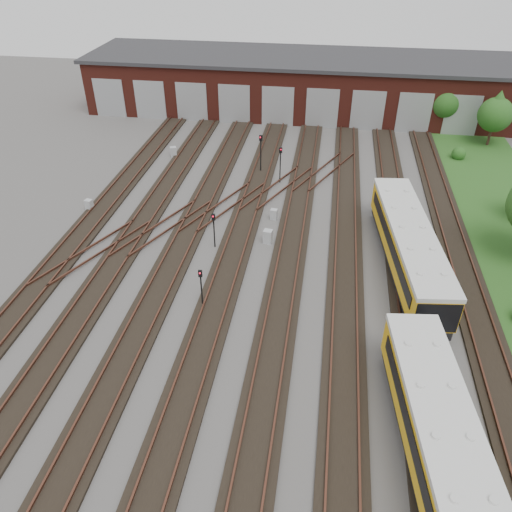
# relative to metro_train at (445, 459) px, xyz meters

# --- Properties ---
(ground) EXTENTS (120.00, 120.00, 0.00)m
(ground) POSITION_rel_metro_train_xyz_m (-10.00, 8.53, -1.88)
(ground) COLOR #474542
(ground) RESTS_ON ground
(track_network) EXTENTS (30.40, 70.00, 0.33)m
(track_network) POSITION_rel_metro_train_xyz_m (-10.17, 9.11, -1.77)
(track_network) COLOR black
(track_network) RESTS_ON ground
(maintenance_shed) EXTENTS (51.00, 12.50, 6.35)m
(maintenance_shed) POSITION_rel_metro_train_xyz_m (-10.01, 48.50, 1.32)
(maintenance_shed) COLOR #571D15
(maintenance_shed) RESTS_ON ground
(metro_train) EXTENTS (4.33, 46.86, 3.03)m
(metro_train) POSITION_rel_metro_train_xyz_m (0.00, 0.00, 0.00)
(metro_train) COLOR black
(metro_train) RESTS_ON ground
(signal_mast_0) EXTENTS (0.24, 0.22, 2.75)m
(signal_mast_0) POSITION_rel_metro_train_xyz_m (-12.84, 10.07, -0.11)
(signal_mast_0) COLOR black
(signal_mast_0) RESTS_ON ground
(signal_mast_1) EXTENTS (0.31, 0.30, 3.65)m
(signal_mast_1) POSITION_rel_metro_train_xyz_m (-12.07, 29.85, 0.44)
(signal_mast_1) COLOR black
(signal_mast_1) RESTS_ON ground
(signal_mast_2) EXTENTS (0.25, 0.23, 2.79)m
(signal_mast_2) POSITION_rel_metro_train_xyz_m (-13.55, 16.69, -0.08)
(signal_mast_2) COLOR black
(signal_mast_2) RESTS_ON ground
(signal_mast_3) EXTENTS (0.29, 0.28, 3.36)m
(signal_mast_3) POSITION_rel_metro_train_xyz_m (-10.03, 27.99, 0.25)
(signal_mast_3) COLOR black
(signal_mast_3) RESTS_ON ground
(relay_cabinet_0) EXTENTS (0.65, 0.58, 0.94)m
(relay_cabinet_0) POSITION_rel_metro_train_xyz_m (-25.00, 20.47, -1.41)
(relay_cabinet_0) COLOR #A5A8AA
(relay_cabinet_0) RESTS_ON ground
(relay_cabinet_1) EXTENTS (0.75, 0.70, 0.99)m
(relay_cabinet_1) POSITION_rel_metro_train_xyz_m (-21.28, 32.15, -1.39)
(relay_cabinet_1) COLOR #A5A8AA
(relay_cabinet_1) RESTS_ON ground
(relay_cabinet_2) EXTENTS (0.72, 0.64, 1.07)m
(relay_cabinet_2) POSITION_rel_metro_train_xyz_m (-9.76, 17.85, -1.34)
(relay_cabinet_2) COLOR #A5A8AA
(relay_cabinet_2) RESTS_ON ground
(relay_cabinet_3) EXTENTS (0.58, 0.50, 0.88)m
(relay_cabinet_3) POSITION_rel_metro_train_xyz_m (-9.75, 21.34, -1.44)
(relay_cabinet_3) COLOR #A5A8AA
(relay_cabinet_3) RESTS_ON ground
(relay_cabinet_4) EXTENTS (0.62, 0.55, 0.89)m
(relay_cabinet_4) POSITION_rel_metro_train_xyz_m (0.54, 24.00, -1.43)
(relay_cabinet_4) COLOR #A5A8AA
(relay_cabinet_4) RESTS_ON ground
(tree_0) EXTENTS (3.38, 3.38, 5.59)m
(tree_0) POSITION_rel_metro_train_xyz_m (6.20, 43.53, 1.71)
(tree_0) COLOR #322016
(tree_0) RESTS_ON ground
(tree_1) EXTENTS (3.47, 3.47, 5.76)m
(tree_1) POSITION_rel_metro_train_xyz_m (10.65, 40.05, 1.82)
(tree_1) COLOR #322016
(tree_1) RESTS_ON ground
(bush_1) EXTENTS (1.37, 1.37, 1.37)m
(bush_1) POSITION_rel_metro_train_xyz_m (6.98, 35.99, -1.20)
(bush_1) COLOR #1A4413
(bush_1) RESTS_ON ground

